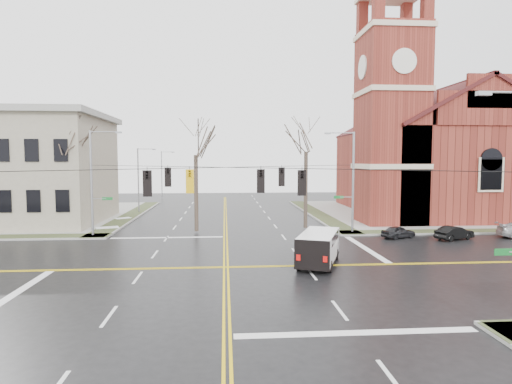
{
  "coord_description": "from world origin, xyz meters",
  "views": [
    {
      "loc": [
        -0.05,
        -26.17,
        6.66
      ],
      "look_at": [
        2.32,
        6.0,
        4.22
      ],
      "focal_mm": 30.0,
      "sensor_mm": 36.0,
      "label": 1
    }
  ],
  "objects": [
    {
      "name": "signal_pole_nw",
      "position": [
        -11.32,
        11.5,
        4.95
      ],
      "size": [
        2.75,
        0.22,
        9.0
      ],
      "color": "gray",
      "rests_on": "ground"
    },
    {
      "name": "streetlight_north_a",
      "position": [
        -10.65,
        28.0,
        4.47
      ],
      "size": [
        2.3,
        0.2,
        8.0
      ],
      "color": "gray",
      "rests_on": "ground"
    },
    {
      "name": "streetlight_north_b",
      "position": [
        -10.65,
        48.0,
        4.47
      ],
      "size": [
        2.3,
        0.2,
        8.0
      ],
      "color": "gray",
      "rests_on": "ground"
    },
    {
      "name": "tree_nw_near",
      "position": [
        -2.64,
        12.82,
        7.55
      ],
      "size": [
        4.0,
        4.0,
        10.41
      ],
      "color": "#3E3227",
      "rests_on": "ground"
    },
    {
      "name": "civic_building_a",
      "position": [
        -22.0,
        20.0,
        5.5
      ],
      "size": [
        18.0,
        14.0,
        11.0
      ],
      "primitive_type": "cube",
      "color": "gray",
      "rests_on": "ground"
    },
    {
      "name": "signal_pole_ne",
      "position": [
        11.32,
        11.5,
        4.95
      ],
      "size": [
        2.75,
        0.22,
        9.0
      ],
      "color": "gray",
      "rests_on": "ground"
    },
    {
      "name": "span_wires",
      "position": [
        0.0,
        0.0,
        6.2
      ],
      "size": [
        23.02,
        23.02,
        0.03
      ],
      "color": "black",
      "rests_on": "ground"
    },
    {
      "name": "tree_ne",
      "position": [
        7.67,
        14.05,
        7.91
      ],
      "size": [
        4.0,
        4.0,
        10.92
      ],
      "color": "#3E3227",
      "rests_on": "ground"
    },
    {
      "name": "cargo_van",
      "position": [
        5.97,
        0.46,
        1.21
      ],
      "size": [
        3.85,
        5.72,
        2.04
      ],
      "rotation": [
        0.0,
        0.0,
        -0.37
      ],
      "color": "white",
      "rests_on": "ground"
    },
    {
      "name": "parked_car_a",
      "position": [
        14.7,
        8.85,
        0.52
      ],
      "size": [
        3.32,
        2.28,
        1.05
      ],
      "primitive_type": "imported",
      "rotation": [
        0.0,
        0.0,
        1.95
      ],
      "color": "black",
      "rests_on": "ground"
    },
    {
      "name": "ground",
      "position": [
        0.0,
        0.0,
        0.0
      ],
      "size": [
        120.0,
        120.0,
        0.0
      ],
      "primitive_type": "plane",
      "color": "black",
      "rests_on": "ground"
    },
    {
      "name": "tree_nw_far",
      "position": [
        -13.96,
        13.68,
        7.75
      ],
      "size": [
        4.0,
        4.0,
        10.69
      ],
      "color": "#3E3227",
      "rests_on": "ground"
    },
    {
      "name": "church",
      "position": [
        24.76,
        24.78,
        8.43
      ],
      "size": [
        24.28,
        27.48,
        27.5
      ],
      "color": "maroon",
      "rests_on": "ground"
    },
    {
      "name": "road_markings",
      "position": [
        0.0,
        0.0,
        0.01
      ],
      "size": [
        100.0,
        100.0,
        0.01
      ],
      "color": "gold",
      "rests_on": "ground"
    },
    {
      "name": "parked_car_b",
      "position": [
        19.04,
        7.76,
        0.58
      ],
      "size": [
        3.7,
        2.45,
        1.15
      ],
      "primitive_type": "imported",
      "rotation": [
        0.0,
        0.0,
        1.96
      ],
      "color": "black",
      "rests_on": "ground"
    },
    {
      "name": "sidewalks",
      "position": [
        0.0,
        0.0,
        0.08
      ],
      "size": [
        80.0,
        80.0,
        0.17
      ],
      "color": "gray",
      "rests_on": "ground"
    },
    {
      "name": "traffic_signals",
      "position": [
        -0.0,
        -0.67,
        5.45
      ],
      "size": [
        8.21,
        8.26,
        1.3
      ],
      "color": "black",
      "rests_on": "ground"
    }
  ]
}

